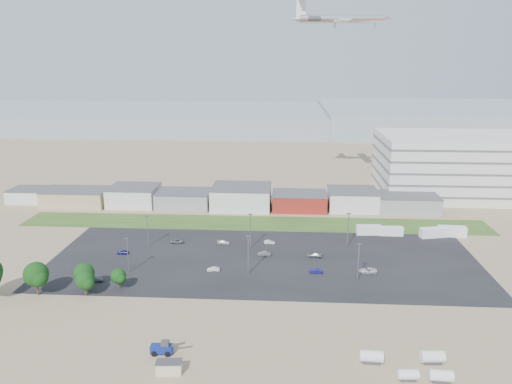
# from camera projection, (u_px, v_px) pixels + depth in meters

# --- Properties ---
(ground) EXTENTS (700.00, 700.00, 0.00)m
(ground) POSITION_uv_depth(u_px,v_px,m) (240.00, 291.00, 121.99)
(ground) COLOR #977C60
(ground) RESTS_ON ground
(parking_lot) EXTENTS (120.00, 50.00, 0.01)m
(parking_lot) POSITION_uv_depth(u_px,v_px,m) (264.00, 259.00, 140.98)
(parking_lot) COLOR black
(parking_lot) RESTS_ON ground
(grass_strip) EXTENTS (160.00, 16.00, 0.02)m
(grass_strip) POSITION_uv_depth(u_px,v_px,m) (254.00, 223.00, 172.13)
(grass_strip) COLOR #2D4C1C
(grass_strip) RESTS_ON ground
(hills_backdrop) EXTENTS (700.00, 200.00, 9.00)m
(hills_backdrop) POSITION_uv_depth(u_px,v_px,m) (322.00, 120.00, 422.17)
(hills_backdrop) COLOR gray
(hills_backdrop) RESTS_ON ground
(building_row) EXTENTS (170.00, 20.00, 8.00)m
(building_row) POSITION_uv_depth(u_px,v_px,m) (213.00, 197.00, 190.45)
(building_row) COLOR silver
(building_row) RESTS_ON ground
(parking_garage) EXTENTS (80.00, 40.00, 25.00)m
(parking_garage) POSITION_uv_depth(u_px,v_px,m) (479.00, 165.00, 204.95)
(parking_garage) COLOR silver
(parking_garage) RESTS_ON ground
(portable_shed) EXTENTS (4.84, 2.78, 2.35)m
(portable_shed) POSITION_uv_depth(u_px,v_px,m) (169.00, 367.00, 89.68)
(portable_shed) COLOR beige
(portable_shed) RESTS_ON ground
(telehandler) EXTENTS (6.75, 2.32, 2.80)m
(telehandler) POSITION_uv_depth(u_px,v_px,m) (162.00, 347.00, 95.47)
(telehandler) COLOR navy
(telehandler) RESTS_ON ground
(storage_tank_nw) EXTENTS (4.42, 2.40, 2.58)m
(storage_tank_nw) POSITION_uv_depth(u_px,v_px,m) (372.00, 356.00, 92.81)
(storage_tank_nw) COLOR silver
(storage_tank_nw) RESTS_ON ground
(storage_tank_ne) EXTENTS (4.48, 2.47, 2.60)m
(storage_tank_ne) POSITION_uv_depth(u_px,v_px,m) (432.00, 357.00, 92.68)
(storage_tank_ne) COLOR silver
(storage_tank_ne) RESTS_ON ground
(storage_tank_sw) EXTENTS (3.71, 2.03, 2.16)m
(storage_tank_sw) POSITION_uv_depth(u_px,v_px,m) (408.00, 374.00, 87.78)
(storage_tank_sw) COLOR silver
(storage_tank_sw) RESTS_ON ground
(storage_tank_se) EXTENTS (4.16, 2.28, 2.42)m
(storage_tank_se) POSITION_uv_depth(u_px,v_px,m) (441.00, 376.00, 87.27)
(storage_tank_se) COLOR silver
(storage_tank_se) RESTS_ON ground
(box_trailer_a) EXTENTS (8.12, 2.95, 3.00)m
(box_trailer_a) POSITION_uv_depth(u_px,v_px,m) (369.00, 230.00, 160.79)
(box_trailer_a) COLOR silver
(box_trailer_a) RESTS_ON ground
(box_trailer_b) EXTENTS (7.48, 2.41, 2.80)m
(box_trailer_b) POSITION_uv_depth(u_px,v_px,m) (391.00, 231.00, 160.05)
(box_trailer_b) COLOR silver
(box_trailer_b) RESTS_ON ground
(box_trailer_c) EXTENTS (8.55, 4.27, 3.07)m
(box_trailer_c) POSITION_uv_depth(u_px,v_px,m) (433.00, 233.00, 158.26)
(box_trailer_c) COLOR silver
(box_trailer_c) RESTS_ON ground
(box_trailer_d) EXTENTS (8.84, 3.15, 3.27)m
(box_trailer_d) POSITION_uv_depth(u_px,v_px,m) (452.00, 231.00, 159.12)
(box_trailer_d) COLOR silver
(box_trailer_d) RESTS_ON ground
(tree_left) EXTENTS (6.28, 6.28, 9.42)m
(tree_left) POSITION_uv_depth(u_px,v_px,m) (36.00, 277.00, 118.62)
(tree_left) COLOR black
(tree_left) RESTS_ON ground
(tree_mid) EXTENTS (5.33, 5.33, 7.99)m
(tree_mid) POSITION_uv_depth(u_px,v_px,m) (84.00, 275.00, 121.12)
(tree_mid) COLOR black
(tree_mid) RESTS_ON ground
(tree_right) EXTENTS (4.72, 4.72, 7.07)m
(tree_right) POSITION_uv_depth(u_px,v_px,m) (85.00, 282.00, 118.51)
(tree_right) COLOR black
(tree_right) RESTS_ON ground
(tree_near) EXTENTS (4.01, 4.01, 6.01)m
(tree_near) POSITION_uv_depth(u_px,v_px,m) (118.00, 278.00, 122.15)
(tree_near) COLOR black
(tree_near) RESTS_ON ground
(lightpole_front_l) EXTENTS (1.13, 0.47, 9.61)m
(lightpole_front_l) POSITION_uv_depth(u_px,v_px,m) (128.00, 255.00, 131.39)
(lightpole_front_l) COLOR slate
(lightpole_front_l) RESTS_ON ground
(lightpole_front_m) EXTENTS (1.26, 0.52, 10.70)m
(lightpole_front_m) POSITION_uv_depth(u_px,v_px,m) (248.00, 255.00, 130.05)
(lightpole_front_m) COLOR slate
(lightpole_front_m) RESTS_ON ground
(lightpole_front_r) EXTENTS (1.20, 0.50, 10.24)m
(lightpole_front_r) POSITION_uv_depth(u_px,v_px,m) (358.00, 262.00, 125.95)
(lightpole_front_r) COLOR slate
(lightpole_front_r) RESTS_ON ground
(lightpole_back_l) EXTENTS (1.13, 0.47, 9.57)m
(lightpole_back_l) POSITION_uv_depth(u_px,v_px,m) (148.00, 231.00, 149.86)
(lightpole_back_l) COLOR slate
(lightpole_back_l) RESTS_ON ground
(lightpole_back_m) EXTENTS (1.25, 0.52, 10.64)m
(lightpole_back_m) POSITION_uv_depth(u_px,v_px,m) (250.00, 231.00, 148.22)
(lightpole_back_m) COLOR slate
(lightpole_back_m) RESTS_ON ground
(lightpole_back_r) EXTENTS (1.26, 0.53, 10.72)m
(lightpole_back_r) POSITION_uv_depth(u_px,v_px,m) (348.00, 230.00, 148.75)
(lightpole_back_r) COLOR slate
(lightpole_back_r) RESTS_ON ground
(airliner) EXTENTS (42.08, 29.90, 11.99)m
(airliner) POSITION_uv_depth(u_px,v_px,m) (342.00, 19.00, 194.95)
(airliner) COLOR silver
(parked_car_0) EXTENTS (4.77, 2.40, 1.30)m
(parked_car_0) POSITION_uv_depth(u_px,v_px,m) (368.00, 270.00, 132.03)
(parked_car_0) COLOR silver
(parked_car_0) RESTS_ON ground
(parked_car_1) EXTENTS (3.68, 1.51, 1.18)m
(parked_car_1) POSITION_uv_depth(u_px,v_px,m) (316.00, 271.00, 131.93)
(parked_car_1) COLOR navy
(parked_car_1) RESTS_ON ground
(parked_car_4) EXTENTS (3.48, 1.59, 1.11)m
(parked_car_4) POSITION_uv_depth(u_px,v_px,m) (213.00, 269.00, 133.13)
(parked_car_4) COLOR silver
(parked_car_4) RESTS_ON ground
(parked_car_5) EXTENTS (3.38, 1.49, 1.13)m
(parked_car_5) POSITION_uv_depth(u_px,v_px,m) (123.00, 252.00, 144.84)
(parked_car_5) COLOR navy
(parked_car_5) RESTS_ON ground
(parked_car_6) EXTENTS (3.92, 1.89, 1.10)m
(parked_car_6) POSITION_uv_depth(u_px,v_px,m) (223.00, 242.00, 152.64)
(parked_car_6) COLOR silver
(parked_car_6) RESTS_ON ground
(parked_car_7) EXTENTS (3.91, 1.70, 1.25)m
(parked_car_7) POSITION_uv_depth(u_px,v_px,m) (264.00, 253.00, 143.68)
(parked_car_7) COLOR #595B5E
(parked_car_7) RESTS_ON ground
(parked_car_9) EXTENTS (4.13, 2.11, 1.12)m
(parked_car_9) POSITION_uv_depth(u_px,v_px,m) (177.00, 241.00, 153.46)
(parked_car_9) COLOR #595B5E
(parked_car_9) RESTS_ON ground
(parked_car_10) EXTENTS (4.60, 2.20, 1.29)m
(parked_car_10) POSITION_uv_depth(u_px,v_px,m) (96.00, 279.00, 126.80)
(parked_car_10) COLOR #595B5E
(parked_car_10) RESTS_ON ground
(parked_car_11) EXTENTS (3.38, 1.25, 1.10)m
(parked_car_11) POSITION_uv_depth(u_px,v_px,m) (270.00, 242.00, 152.83)
(parked_car_11) COLOR silver
(parked_car_11) RESTS_ON ground
(parked_car_12) EXTENTS (4.49, 2.23, 1.25)m
(parked_car_12) POSITION_uv_depth(u_px,v_px,m) (314.00, 255.00, 142.56)
(parked_car_12) COLOR #A5A5AA
(parked_car_12) RESTS_ON ground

